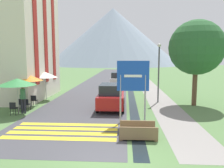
{
  "coord_description": "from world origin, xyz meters",
  "views": [
    {
      "loc": [
        0.59,
        -7.32,
        3.7
      ],
      "look_at": [
        -0.46,
        10.0,
        1.57
      ],
      "focal_mm": 35.0,
      "sensor_mm": 36.0,
      "label": 1
    }
  ],
  "objects_px": {
    "parked_car_near": "(111,96)",
    "footbridge": "(138,133)",
    "hotel_building": "(13,26)",
    "road_sign": "(133,82)",
    "streetlamp": "(159,68)",
    "cafe_chair_nearest": "(13,107)",
    "parked_car_far": "(117,79)",
    "cafe_umbrella_middle_orange": "(30,78)",
    "person_standing_terrace": "(23,97)",
    "tree_by_path": "(196,48)",
    "cafe_chair_near_right": "(22,103)",
    "cafe_umbrella_front_green": "(17,82)",
    "cafe_umbrella_rear_white": "(45,75)",
    "person_seated_near": "(22,99)",
    "cafe_chair_middle": "(34,100)",
    "cafe_chair_near_left": "(26,104)"
  },
  "relations": [
    {
      "from": "parked_car_near",
      "to": "footbridge",
      "type": "bearing_deg",
      "value": -74.0
    },
    {
      "from": "hotel_building",
      "to": "parked_car_near",
      "type": "height_order",
      "value": "hotel_building"
    },
    {
      "from": "road_sign",
      "to": "streetlamp",
      "type": "height_order",
      "value": "streetlamp"
    },
    {
      "from": "hotel_building",
      "to": "cafe_chair_nearest",
      "type": "bearing_deg",
      "value": -64.78
    },
    {
      "from": "footbridge",
      "to": "parked_car_far",
      "type": "distance_m",
      "value": 18.16
    },
    {
      "from": "cafe_umbrella_middle_orange",
      "to": "person_standing_terrace",
      "type": "height_order",
      "value": "cafe_umbrella_middle_orange"
    },
    {
      "from": "person_standing_terrace",
      "to": "tree_by_path",
      "type": "distance_m",
      "value": 12.92
    },
    {
      "from": "parked_car_near",
      "to": "cafe_chair_near_right",
      "type": "bearing_deg",
      "value": -171.56
    },
    {
      "from": "streetlamp",
      "to": "person_standing_terrace",
      "type": "bearing_deg",
      "value": -155.73
    },
    {
      "from": "person_standing_terrace",
      "to": "parked_car_near",
      "type": "bearing_deg",
      "value": 16.31
    },
    {
      "from": "footbridge",
      "to": "cafe_umbrella_front_green",
      "type": "distance_m",
      "value": 8.66
    },
    {
      "from": "parked_car_near",
      "to": "cafe_umbrella_rear_white",
      "type": "height_order",
      "value": "cafe_umbrella_rear_white"
    },
    {
      "from": "parked_car_near",
      "to": "person_seated_near",
      "type": "bearing_deg",
      "value": -177.03
    },
    {
      "from": "footbridge",
      "to": "parked_car_far",
      "type": "xyz_separation_m",
      "value": [
        -1.64,
        18.08,
        0.68
      ]
    },
    {
      "from": "parked_car_near",
      "to": "tree_by_path",
      "type": "distance_m",
      "value": 7.42
    },
    {
      "from": "cafe_chair_near_right",
      "to": "tree_by_path",
      "type": "relative_size",
      "value": 0.13
    },
    {
      "from": "cafe_chair_nearest",
      "to": "hotel_building",
      "type": "bearing_deg",
      "value": 142.31
    },
    {
      "from": "parked_car_far",
      "to": "parked_car_near",
      "type": "bearing_deg",
      "value": -89.83
    },
    {
      "from": "cafe_chair_near_right",
      "to": "cafe_umbrella_middle_orange",
      "type": "xyz_separation_m",
      "value": [
        -0.04,
        1.44,
        1.64
      ]
    },
    {
      "from": "cafe_chair_middle",
      "to": "streetlamp",
      "type": "relative_size",
      "value": 0.18
    },
    {
      "from": "hotel_building",
      "to": "cafe_chair_near_left",
      "type": "relative_size",
      "value": 14.14
    },
    {
      "from": "parked_car_far",
      "to": "cafe_chair_nearest",
      "type": "bearing_deg",
      "value": -112.7
    },
    {
      "from": "cafe_chair_middle",
      "to": "person_seated_near",
      "type": "bearing_deg",
      "value": -130.1
    },
    {
      "from": "cafe_umbrella_front_green",
      "to": "tree_by_path",
      "type": "relative_size",
      "value": 0.37
    },
    {
      "from": "cafe_chair_near_left",
      "to": "cafe_umbrella_middle_orange",
      "type": "distance_m",
      "value": 2.26
    },
    {
      "from": "cafe_umbrella_front_green",
      "to": "person_seated_near",
      "type": "relative_size",
      "value": 1.93
    },
    {
      "from": "tree_by_path",
      "to": "streetlamp",
      "type": "bearing_deg",
      "value": 159.56
    },
    {
      "from": "footbridge",
      "to": "cafe_chair_nearest",
      "type": "xyz_separation_m",
      "value": [
        -7.75,
        3.46,
        0.29
      ]
    },
    {
      "from": "parked_car_far",
      "to": "cafe_umbrella_rear_white",
      "type": "xyz_separation_m",
      "value": [
        -5.9,
        -9.39,
        1.28
      ]
    },
    {
      "from": "streetlamp",
      "to": "footbridge",
      "type": "bearing_deg",
      "value": -104.54
    },
    {
      "from": "parked_car_far",
      "to": "cafe_chair_nearest",
      "type": "distance_m",
      "value": 15.85
    },
    {
      "from": "cafe_umbrella_middle_orange",
      "to": "person_seated_near",
      "type": "xyz_separation_m",
      "value": [
        -0.24,
        -0.86,
        -1.47
      ]
    },
    {
      "from": "cafe_chair_near_right",
      "to": "cafe_chair_nearest",
      "type": "relative_size",
      "value": 1.0
    },
    {
      "from": "cafe_chair_nearest",
      "to": "person_seated_near",
      "type": "distance_m",
      "value": 1.82
    },
    {
      "from": "cafe_chair_near_left",
      "to": "person_seated_near",
      "type": "bearing_deg",
      "value": 156.69
    },
    {
      "from": "footbridge",
      "to": "cafe_umbrella_rear_white",
      "type": "relative_size",
      "value": 0.7
    },
    {
      "from": "parked_car_far",
      "to": "person_seated_near",
      "type": "distance_m",
      "value": 14.34
    },
    {
      "from": "road_sign",
      "to": "cafe_chair_near_right",
      "type": "xyz_separation_m",
      "value": [
        -7.57,
        2.5,
        -1.82
      ]
    },
    {
      "from": "cafe_chair_near_left",
      "to": "cafe_chair_nearest",
      "type": "height_order",
      "value": "same"
    },
    {
      "from": "hotel_building",
      "to": "cafe_umbrella_front_green",
      "type": "distance_m",
      "value": 7.8
    },
    {
      "from": "person_standing_terrace",
      "to": "tree_by_path",
      "type": "bearing_deg",
      "value": 15.2
    },
    {
      "from": "cafe_umbrella_rear_white",
      "to": "streetlamp",
      "type": "height_order",
      "value": "streetlamp"
    },
    {
      "from": "footbridge",
      "to": "parked_car_near",
      "type": "bearing_deg",
      "value": 106.0
    },
    {
      "from": "cafe_chair_nearest",
      "to": "streetlamp",
      "type": "relative_size",
      "value": 0.18
    },
    {
      "from": "cafe_chair_middle",
      "to": "cafe_umbrella_front_green",
      "type": "xyz_separation_m",
      "value": [
        -0.09,
        -2.27,
        1.62
      ]
    },
    {
      "from": "road_sign",
      "to": "cafe_chair_nearest",
      "type": "relative_size",
      "value": 4.13
    },
    {
      "from": "cafe_chair_nearest",
      "to": "person_seated_near",
      "type": "relative_size",
      "value": 0.69
    },
    {
      "from": "road_sign",
      "to": "cafe_chair_near_left",
      "type": "distance_m",
      "value": 7.86
    },
    {
      "from": "cafe_chair_near_right",
      "to": "cafe_chair_near_left",
      "type": "bearing_deg",
      "value": -38.35
    },
    {
      "from": "parked_car_near",
      "to": "cafe_chair_near_left",
      "type": "xyz_separation_m",
      "value": [
        -5.83,
        -0.99,
        -0.4
      ]
    }
  ]
}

